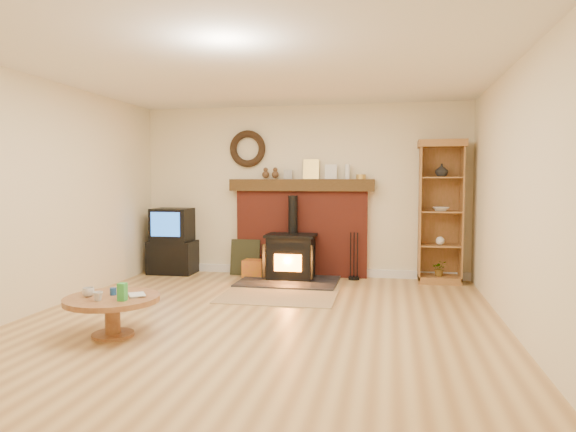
% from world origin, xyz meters
% --- Properties ---
extents(ground, '(5.50, 5.50, 0.00)m').
position_xyz_m(ground, '(0.00, 0.00, 0.00)').
color(ground, '#A97B46').
rests_on(ground, ground).
extents(room_shell, '(5.02, 5.52, 2.61)m').
position_xyz_m(room_shell, '(-0.02, 0.09, 1.72)').
color(room_shell, beige).
rests_on(room_shell, ground).
extents(chimney_breast, '(2.20, 0.22, 1.78)m').
position_xyz_m(chimney_breast, '(0.00, 2.67, 0.80)').
color(chimney_breast, maroon).
rests_on(chimney_breast, ground).
extents(wood_stove, '(1.40, 1.00, 1.24)m').
position_xyz_m(wood_stove, '(-0.09, 2.27, 0.33)').
color(wood_stove, black).
rests_on(wood_stove, ground).
extents(area_rug, '(1.46, 1.02, 0.01)m').
position_xyz_m(area_rug, '(-0.04, 1.19, 0.01)').
color(area_rug, brown).
rests_on(area_rug, ground).
extents(tv_unit, '(0.71, 0.51, 1.02)m').
position_xyz_m(tv_unit, '(-2.02, 2.47, 0.49)').
color(tv_unit, black).
rests_on(tv_unit, ground).
extents(curio_cabinet, '(0.65, 0.47, 2.03)m').
position_xyz_m(curio_cabinet, '(2.03, 2.56, 1.01)').
color(curio_cabinet, brown).
rests_on(curio_cabinet, ground).
extents(firelog_box, '(0.43, 0.28, 0.26)m').
position_xyz_m(firelog_box, '(-0.62, 2.40, 0.13)').
color(firelog_box, '#C59606').
rests_on(firelog_box, ground).
extents(leaning_painting, '(0.46, 0.12, 0.55)m').
position_xyz_m(leaning_painting, '(-0.86, 2.55, 0.28)').
color(leaning_painting, black).
rests_on(leaning_painting, ground).
extents(fire_tools, '(0.16, 0.16, 0.70)m').
position_xyz_m(fire_tools, '(0.82, 2.50, 0.13)').
color(fire_tools, black).
rests_on(fire_tools, ground).
extents(coffee_table, '(0.88, 0.88, 0.54)m').
position_xyz_m(coffee_table, '(-1.22, -0.71, 0.31)').
color(coffee_table, brown).
rests_on(coffee_table, ground).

